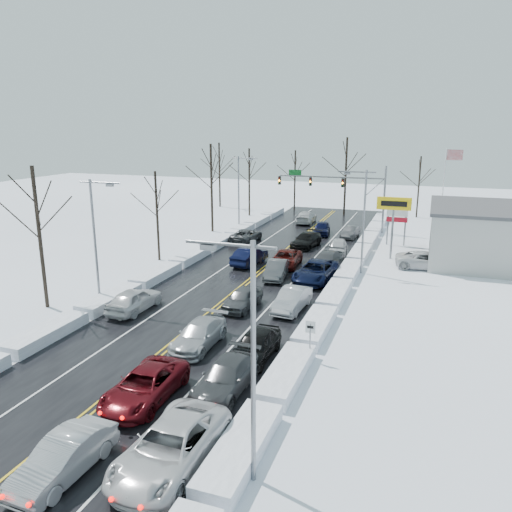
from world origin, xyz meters
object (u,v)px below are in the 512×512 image
at_px(flagpole, 445,184).
at_px(traffic_signal_mast, 342,186).
at_px(oncoming_car_0, 250,264).
at_px(tires_plus_sign, 394,208).

bearing_deg(flagpole, traffic_signal_mast, -170.27).
relative_size(flagpole, oncoming_car_0, 2.06).
height_order(traffic_signal_mast, oncoming_car_0, traffic_signal_mast).
bearing_deg(oncoming_car_0, traffic_signal_mast, -98.85).
xyz_separation_m(traffic_signal_mast, oncoming_car_0, (-5.17, -18.58, -5.48)).
relative_size(tires_plus_sign, flagpole, 0.60).
height_order(traffic_signal_mast, flagpole, flagpole).
bearing_deg(traffic_signal_mast, oncoming_car_0, -105.56).
distance_m(tires_plus_sign, flagpole, 14.79).
bearing_deg(tires_plus_sign, oncoming_car_0, -151.70).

